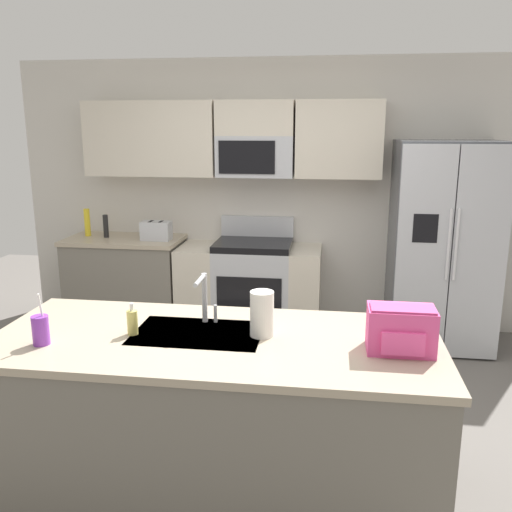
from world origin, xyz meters
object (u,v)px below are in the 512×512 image
at_px(drink_cup_purple, 41,330).
at_px(backpack, 401,329).
at_px(range_oven, 250,287).
at_px(refrigerator, 443,246).
at_px(soap_dispenser, 132,322).
at_px(toaster, 156,231).
at_px(pepper_mill, 106,226).
at_px(paper_towel_roll, 262,314).
at_px(sink_faucet, 204,294).
at_px(bottle_yellow, 87,222).

distance_m(drink_cup_purple, backpack, 1.78).
relative_size(range_oven, refrigerator, 0.74).
bearing_deg(soap_dispenser, toaster, 105.24).
height_order(pepper_mill, paper_towel_roll, paper_towel_roll).
relative_size(paper_towel_roll, backpack, 0.75).
bearing_deg(sink_faucet, paper_towel_roll, -21.63).
relative_size(refrigerator, pepper_mill, 8.26).
relative_size(pepper_mill, drink_cup_purple, 0.83).
height_order(range_oven, refrigerator, refrigerator).
bearing_deg(pepper_mill, backpack, -44.01).
xyz_separation_m(refrigerator, soap_dispenser, (-2.01, -2.35, 0.04)).
relative_size(drink_cup_purple, backpack, 0.84).
bearing_deg(drink_cup_purple, bottle_yellow, 110.25).
distance_m(refrigerator, sink_faucet, 2.72).
xyz_separation_m(drink_cup_purple, soap_dispenser, (0.41, 0.19, -0.01)).
distance_m(toaster, pepper_mill, 0.53).
bearing_deg(drink_cup_purple, range_oven, 75.85).
distance_m(sink_faucet, soap_dispenser, 0.41).
xyz_separation_m(toaster, bottle_yellow, (-0.74, 0.10, 0.05)).
bearing_deg(bottle_yellow, sink_faucet, -52.62).
distance_m(range_oven, refrigerator, 1.83).
xyz_separation_m(range_oven, refrigerator, (1.76, -0.07, 0.48)).
bearing_deg(paper_towel_roll, soap_dispenser, -173.57).
relative_size(sink_faucet, drink_cup_purple, 1.05).
height_order(range_oven, bottle_yellow, bottle_yellow).
height_order(refrigerator, bottle_yellow, refrigerator).
height_order(sink_faucet, soap_dispenser, sink_faucet).
height_order(pepper_mill, soap_dispenser, pepper_mill).
bearing_deg(bottle_yellow, drink_cup_purple, -69.75).
bearing_deg(paper_towel_roll, refrigerator, 59.56).
height_order(pepper_mill, sink_faucet, sink_faucet).
height_order(refrigerator, pepper_mill, refrigerator).
height_order(paper_towel_roll, backpack, paper_towel_roll).
height_order(toaster, drink_cup_purple, drink_cup_purple).
relative_size(toaster, bottle_yellow, 1.03).
bearing_deg(paper_towel_roll, sink_faucet, 158.37).
xyz_separation_m(range_oven, bottle_yellow, (-1.64, 0.05, 0.59)).
relative_size(pepper_mill, soap_dispenser, 1.32).
relative_size(pepper_mill, sink_faucet, 0.79).
relative_size(range_oven, drink_cup_purple, 5.06).
xyz_separation_m(sink_faucet, soap_dispenser, (-0.34, -0.21, -0.10)).
bearing_deg(backpack, paper_towel_roll, 170.94).
xyz_separation_m(toaster, paper_towel_roll, (1.32, -2.30, 0.03)).
relative_size(toaster, backpack, 0.88).
distance_m(range_oven, paper_towel_roll, 2.45).
relative_size(sink_faucet, soap_dispenser, 1.66).
bearing_deg(soap_dispenser, pepper_mill, 115.89).
relative_size(refrigerator, sink_faucet, 6.56).
relative_size(sink_faucet, paper_towel_roll, 1.17).
xyz_separation_m(range_oven, paper_towel_roll, (0.42, -2.35, 0.58)).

